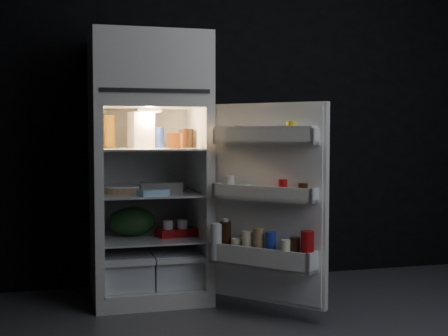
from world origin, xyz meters
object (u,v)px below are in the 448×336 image
object	(u,v)px
yogurt_tray	(177,232)
milk_jug	(141,130)
refrigerator	(148,158)
egg_carton	(161,188)
fridge_door	(267,207)

from	to	relation	value
yogurt_tray	milk_jug	bearing A→B (deg)	152.33
refrigerator	yogurt_tray	xyz separation A→B (m)	(0.18, -0.08, -0.50)
egg_carton	refrigerator	bearing A→B (deg)	130.25
refrigerator	fridge_door	xyz separation A→B (m)	(0.63, -0.65, -0.27)
refrigerator	milk_jug	world-z (taller)	refrigerator
milk_jug	yogurt_tray	world-z (taller)	milk_jug
egg_carton	yogurt_tray	size ratio (longest dim) A/B	1.04
milk_jug	yogurt_tray	bearing A→B (deg)	-29.20
fridge_door	refrigerator	bearing A→B (deg)	133.85
refrigerator	fridge_door	world-z (taller)	refrigerator
fridge_door	milk_jug	xyz separation A→B (m)	(-0.68, 0.64, 0.46)
egg_carton	yogurt_tray	xyz separation A→B (m)	(0.11, 0.03, -0.31)
fridge_door	egg_carton	bearing A→B (deg)	135.22
fridge_door	yogurt_tray	size ratio (longest dim) A/B	4.59
refrigerator	egg_carton	size ratio (longest dim) A/B	6.44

